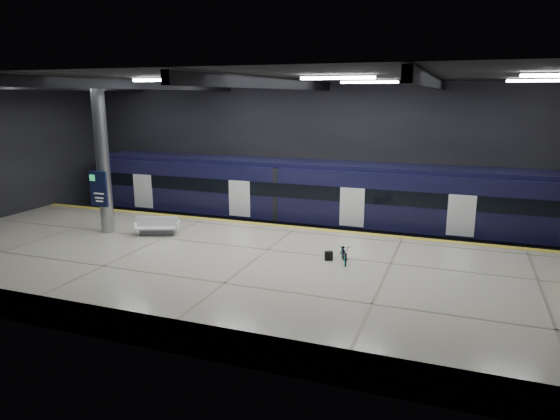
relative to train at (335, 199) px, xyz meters
The scene contains 10 objects.
ground 5.99m from the train, 102.14° to the right, with size 30.00×30.00×0.00m, color black.
room_shell 6.71m from the train, 102.16° to the right, with size 30.10×16.10×8.05m.
platform 8.22m from the train, 98.41° to the right, with size 30.00×11.00×1.10m, color beige.
safety_strip 3.14m from the train, 113.29° to the right, with size 30.00×0.40×0.01m, color gold.
rails 2.31m from the train, behind, with size 30.00×1.52×0.16m.
train is the anchor object (origin of this frame).
bench 9.14m from the train, 137.47° to the right, with size 2.10×1.47×0.86m.
bicycle 7.29m from the train, 73.05° to the right, with size 0.49×1.40×0.74m, color #99999E.
pannier_bag 7.16m from the train, 77.67° to the right, with size 0.30×0.18×0.35m, color black.
info_column 11.52m from the train, 144.61° to the right, with size 0.90×0.78×6.90m.
Camera 1 is at (7.26, -19.26, 7.31)m, focal length 32.00 mm.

